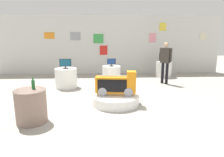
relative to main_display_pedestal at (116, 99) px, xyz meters
The scene contains 13 objects.
ground_plane 0.41m from the main_display_pedestal, 99.88° to the right, with size 30.00×30.00×0.00m, color #9E998E.
back_wall_display 5.19m from the main_display_pedestal, 90.72° to the left, with size 12.13×0.13×3.08m.
main_display_pedestal is the anchor object (origin of this frame).
novelty_firetruck_tv 0.43m from the main_display_pedestal, 23.38° to the right, with size 1.20×0.47×0.72m.
display_pedestal_left_rear 4.77m from the main_display_pedestal, 55.72° to the left, with size 0.78×0.78×0.76m, color white.
tv_on_left_rear 4.84m from the main_display_pedestal, 55.68° to the left, with size 0.50×0.19×0.42m.
display_pedestal_center_rear 2.57m from the main_display_pedestal, 89.95° to the left, with size 0.76×0.76×0.76m, color white.
tv_on_center_rear 2.67m from the main_display_pedestal, 89.97° to the left, with size 0.36×0.18×0.31m.
display_pedestal_right_rear 2.74m from the main_display_pedestal, 131.57° to the left, with size 0.85×0.85×0.76m, color white.
tv_on_right_rear 2.84m from the main_display_pedestal, 131.62° to the left, with size 0.45×0.19×0.37m.
side_table_round 2.37m from the main_display_pedestal, 150.35° to the right, with size 0.73×0.73×0.78m.
bottle_on_side_table 2.38m from the main_display_pedestal, 151.17° to the right, with size 0.08×0.08×0.28m.
shopper_browsing_near_truck 3.48m from the main_display_pedestal, 47.67° to the left, with size 0.41×0.42×1.74m.
Camera 1 is at (-0.32, -5.16, 1.97)m, focal length 31.29 mm.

